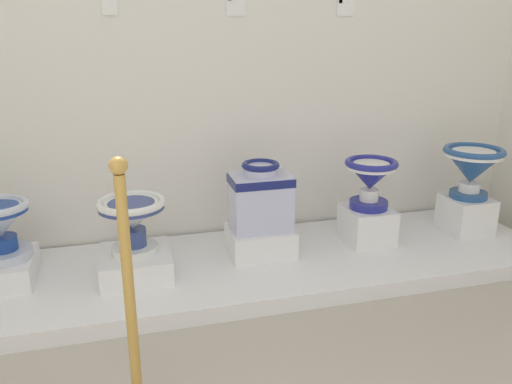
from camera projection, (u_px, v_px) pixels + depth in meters
name	position (u px, v px, depth m)	size (l,w,h in m)	color
wall_back	(239.00, 31.00, 3.20)	(4.26, 0.06, 2.83)	white
display_platform	(262.00, 265.00, 3.12)	(3.62, 0.99, 0.09)	white
plinth_block_tall_cobalt	(7.00, 270.00, 2.80)	(0.29, 0.40, 0.14)	white
antique_toilet_tall_cobalt	(0.00, 224.00, 2.72)	(0.33, 0.33, 0.32)	silver
plinth_block_pale_glazed	(136.00, 264.00, 2.87)	(0.39, 0.40, 0.14)	white
antique_toilet_pale_glazed	(132.00, 216.00, 2.79)	(0.37, 0.37, 0.32)	white
plinth_block_squat_floral	(260.00, 241.00, 3.15)	(0.39, 0.32, 0.17)	white
antique_toilet_squat_floral	(261.00, 196.00, 3.06)	(0.36, 0.25, 0.42)	silver
plinth_block_broad_patterned	(367.00, 224.00, 3.32)	(0.29, 0.31, 0.23)	white
antique_toilet_broad_patterned	(370.00, 177.00, 3.22)	(0.34, 0.34, 0.32)	navy
plinth_block_leftmost	(466.00, 214.00, 3.49)	(0.28, 0.30, 0.24)	white
antique_toilet_leftmost	(472.00, 165.00, 3.38)	(0.39, 0.39, 0.34)	#28528D
info_placard_second	(109.00, 4.00, 2.93)	(0.09, 0.01, 0.13)	white
info_placard_third	(236.00, 5.00, 3.11)	(0.12, 0.01, 0.12)	white
info_placard_fourth	(345.00, 7.00, 3.30)	(0.12, 0.01, 0.11)	white
stanchion_post_near_left	(133.00, 338.00, 1.88)	(0.23, 0.23, 1.03)	#BC8C3D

